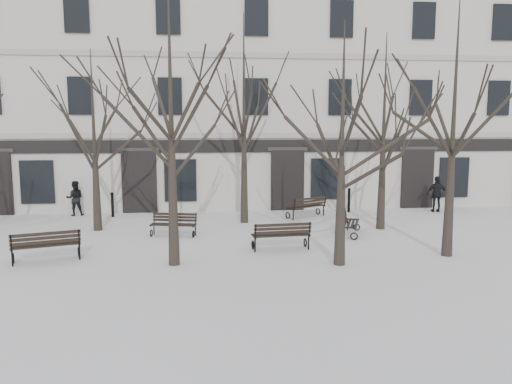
{
  "coord_description": "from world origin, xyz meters",
  "views": [
    {
      "loc": [
        -0.42,
        -15.64,
        4.11
      ],
      "look_at": [
        1.48,
        3.0,
        1.57
      ],
      "focal_mm": 35.0,
      "sensor_mm": 36.0,
      "label": 1
    }
  ],
  "objects": [
    {
      "name": "pedestrian_c",
      "position": [
        10.45,
        6.68,
        0.0
      ],
      "size": [
        1.04,
        0.52,
        1.7
      ],
      "primitive_type": "imported",
      "rotation": [
        0.0,
        0.0,
        3.03
      ],
      "color": "black",
      "rests_on": "ground"
    },
    {
      "name": "pedestrian_b",
      "position": [
        -6.33,
        7.43,
        0.0
      ],
      "size": [
        0.86,
        0.73,
        1.59
      ],
      "primitive_type": "imported",
      "rotation": [
        0.0,
        0.0,
        3.32
      ],
      "color": "black",
      "rests_on": "ground"
    },
    {
      "name": "tree_2",
      "position": [
        3.48,
        -1.64,
        4.37
      ],
      "size": [
        4.9,
        4.9,
        7.0
      ],
      "color": "black",
      "rests_on": "ground"
    },
    {
      "name": "ground",
      "position": [
        0.0,
        0.0,
        0.0
      ],
      "size": [
        100.0,
        100.0,
        0.0
      ],
      "primitive_type": "plane",
      "color": "white",
      "rests_on": "ground"
    },
    {
      "name": "tree_3",
      "position": [
        7.13,
        -0.99,
        4.9
      ],
      "size": [
        5.49,
        5.49,
        7.84
      ],
      "color": "black",
      "rests_on": "ground"
    },
    {
      "name": "bench_5",
      "position": [
        4.91,
        2.26,
        0.48
      ],
      "size": [
        1.19,
        1.83,
        0.88
      ],
      "rotation": [
        0.0,
        0.0,
        1.22
      ],
      "color": "black",
      "rests_on": "ground"
    },
    {
      "name": "bollard_a",
      "position": [
        -4.58,
        6.89,
        0.6
      ],
      "size": [
        0.14,
        0.14,
        1.12
      ],
      "color": "black",
      "rests_on": "ground"
    },
    {
      "name": "tree_1",
      "position": [
        -1.38,
        -1.16,
        5.15
      ],
      "size": [
        5.77,
        5.77,
        8.24
      ],
      "color": "black",
      "rests_on": "ground"
    },
    {
      "name": "bench_2",
      "position": [
        2.03,
        0.25,
        0.52
      ],
      "size": [
        1.96,
        0.86,
        0.96
      ],
      "rotation": [
        0.0,
        0.0,
        3.23
      ],
      "color": "black",
      "rests_on": "ground"
    },
    {
      "name": "bench_1",
      "position": [
        -5.21,
        -0.47,
        0.54
      ],
      "size": [
        2.06,
        1.25,
        0.98
      ],
      "rotation": [
        0.0,
        0.0,
        3.45
      ],
      "color": "black",
      "rests_on": "ground"
    },
    {
      "name": "tree_4",
      "position": [
        -4.65,
        4.07,
        4.33
      ],
      "size": [
        4.86,
        4.86,
        6.94
      ],
      "color": "black",
      "rests_on": "ground"
    },
    {
      "name": "building",
      "position": [
        0.0,
        12.96,
        5.52
      ],
      "size": [
        40.4,
        10.2,
        11.4
      ],
      "color": "#BBB6AD",
      "rests_on": "ground"
    },
    {
      "name": "tree_6",
      "position": [
        6.47,
        3.19,
        4.74
      ],
      "size": [
        5.31,
        5.31,
        7.58
      ],
      "color": "black",
      "rests_on": "ground"
    },
    {
      "name": "tree_5",
      "position": [
        1.19,
        5.03,
        5.36
      ],
      "size": [
        6.0,
        6.0,
        8.57
      ],
      "color": "black",
      "rests_on": "ground"
    },
    {
      "name": "bench_3",
      "position": [
        -1.62,
        2.76,
        0.46
      ],
      "size": [
        1.75,
        0.93,
        0.84
      ],
      "rotation": [
        0.0,
        0.0,
        -0.2
      ],
      "color": "black",
      "rests_on": "ground"
    },
    {
      "name": "bench_4",
      "position": [
        4.06,
        5.91,
        0.51
      ],
      "size": [
        1.94,
        1.49,
        0.94
      ],
      "rotation": [
        0.0,
        0.0,
        3.65
      ],
      "color": "black",
      "rests_on": "ground"
    },
    {
      "name": "bollard_b",
      "position": [
        6.31,
        7.07,
        0.61
      ],
      "size": [
        0.15,
        0.15,
        1.15
      ],
      "color": "black",
      "rests_on": "ground"
    }
  ]
}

